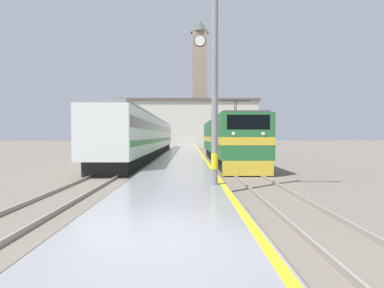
% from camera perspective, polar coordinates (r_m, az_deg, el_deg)
% --- Properties ---
extents(ground_plane, '(200.00, 200.00, 0.00)m').
position_cam_1_polar(ground_plane, '(35.63, -1.52, -2.03)').
color(ground_plane, '#70665B').
extents(platform, '(3.98, 140.00, 0.39)m').
position_cam_1_polar(platform, '(30.63, -1.66, -2.25)').
color(platform, gray).
rests_on(platform, ground).
extents(rail_track_near, '(2.83, 140.00, 0.16)m').
position_cam_1_polar(rail_track_near, '(30.80, 5.32, -2.54)').
color(rail_track_near, '#70665B').
rests_on(rail_track_near, ground).
extents(rail_track_far, '(2.83, 140.00, 0.16)m').
position_cam_1_polar(rail_track_far, '(30.96, -8.97, -2.54)').
color(rail_track_far, '#70665B').
rests_on(rail_track_far, ground).
extents(locomotive_train, '(2.92, 18.27, 4.67)m').
position_cam_1_polar(locomotive_train, '(25.21, 6.64, 0.78)').
color(locomotive_train, black).
rests_on(locomotive_train, ground).
extents(passenger_train, '(2.92, 36.13, 4.13)m').
position_cam_1_polar(passenger_train, '(33.52, -8.33, 1.52)').
color(passenger_train, black).
rests_on(passenger_train, ground).
extents(catenary_mast, '(2.52, 0.26, 8.90)m').
position_cam_1_polar(catenary_mast, '(11.61, 4.79, 14.50)').
color(catenary_mast, gray).
rests_on(catenary_mast, platform).
extents(clock_tower, '(4.52, 4.52, 31.21)m').
position_cam_1_polar(clock_tower, '(76.75, 1.45, 12.22)').
color(clock_tower, gray).
rests_on(clock_tower, ground).
extents(station_building, '(28.60, 10.58, 9.68)m').
position_cam_1_polar(station_building, '(64.42, -0.69, 3.92)').
color(station_building, beige).
rests_on(station_building, ground).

